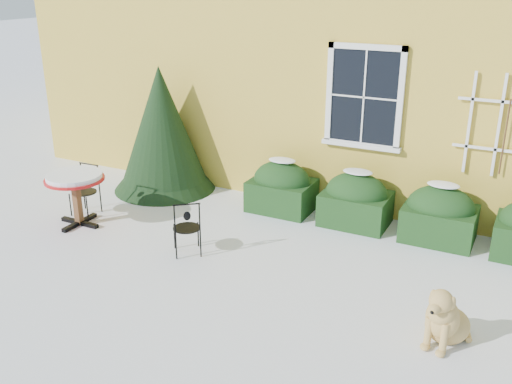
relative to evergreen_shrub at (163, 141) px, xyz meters
The scene contains 8 objects.
ground 3.79m from the evergreen_shrub, 43.06° to the right, with size 80.00×80.00×0.00m, color white.
house 5.71m from the evergreen_shrub, 59.07° to the left, with size 12.40×8.40×6.40m.
hedge_row 4.37m from the evergreen_shrub, ahead, with size 4.95×0.80×0.91m.
evergreen_shrub is the anchor object (origin of this frame).
bistro_table 2.03m from the evergreen_shrub, 97.08° to the right, with size 0.93×0.93×0.86m.
patio_chair_near 2.84m from the evergreen_shrub, 47.91° to the right, with size 0.51×0.51×0.83m.
patio_chair_far 1.72m from the evergreen_shrub, 106.00° to the right, with size 0.40×0.40×0.84m.
dog 6.15m from the evergreen_shrub, 25.38° to the right, with size 0.59×0.80×0.75m.
Camera 1 is at (3.40, -5.68, 3.77)m, focal length 40.00 mm.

